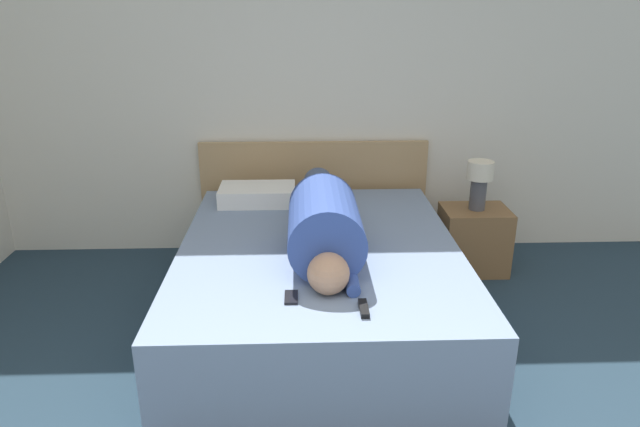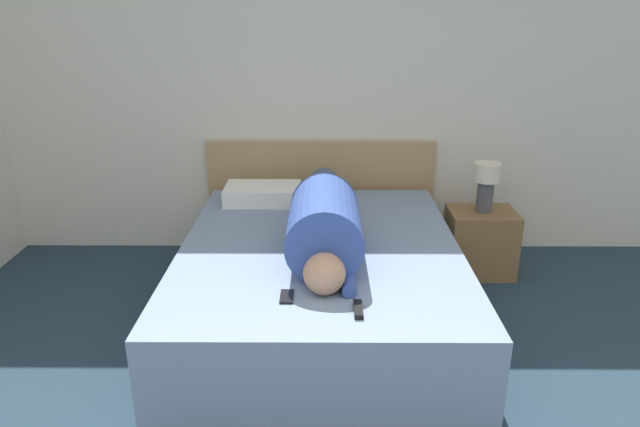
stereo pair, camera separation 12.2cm
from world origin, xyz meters
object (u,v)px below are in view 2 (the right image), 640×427
at_px(bed, 320,284).
at_px(cell_phone, 287,297).
at_px(tv_remote, 358,309).
at_px(nightstand, 480,242).
at_px(table_lamp, 486,182).
at_px(person_lying, 325,221).
at_px(pillow_near_headboard, 263,194).

xyz_separation_m(bed, cell_phone, (-0.16, -0.66, 0.27)).
distance_m(bed, tv_remote, 0.85).
xyz_separation_m(nightstand, table_lamp, (0.00, 0.00, 0.46)).
bearing_deg(person_lying, tv_remote, -77.89).
distance_m(nightstand, cell_phone, 1.92).
relative_size(person_lying, tv_remote, 10.89).
bearing_deg(person_lying, bed, 111.02).
bearing_deg(cell_phone, person_lying, 72.83).
height_order(nightstand, pillow_near_headboard, pillow_near_headboard).
height_order(nightstand, tv_remote, tv_remote).
relative_size(person_lying, pillow_near_headboard, 3.07).
bearing_deg(person_lying, pillow_near_headboard, 117.85).
relative_size(table_lamp, person_lying, 0.22).
relative_size(pillow_near_headboard, tv_remote, 3.54).
bearing_deg(table_lamp, cell_phone, -133.79).
distance_m(tv_remote, cell_phone, 0.36).
relative_size(bed, nightstand, 4.37).
xyz_separation_m(tv_remote, cell_phone, (-0.34, 0.13, -0.01)).
bearing_deg(cell_phone, table_lamp, 46.21).
bearing_deg(pillow_near_headboard, table_lamp, -1.67).
xyz_separation_m(table_lamp, person_lying, (-1.13, -0.78, 0.01)).
distance_m(person_lying, pillow_near_headboard, 0.94).
height_order(table_lamp, pillow_near_headboard, table_lamp).
xyz_separation_m(nightstand, tv_remote, (-0.98, -1.50, 0.30)).
relative_size(nightstand, table_lamp, 1.35).
bearing_deg(tv_remote, pillow_near_headboard, 110.92).
relative_size(bed, cell_phone, 16.05).
distance_m(nightstand, person_lying, 1.45).
height_order(pillow_near_headboard, tv_remote, pillow_near_headboard).
relative_size(table_lamp, tv_remote, 2.36).
xyz_separation_m(person_lying, pillow_near_headboard, (-0.44, 0.83, -0.11)).
height_order(bed, table_lamp, table_lamp).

